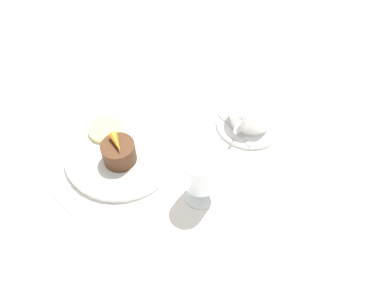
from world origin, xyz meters
name	(u,v)px	position (x,y,z in m)	size (l,w,h in m)	color
ground_plane	(148,163)	(0.00, 0.00, 0.00)	(3.00, 3.00, 0.00)	white
dinner_plate	(122,152)	(0.01, -0.06, 0.01)	(0.24, 0.24, 0.01)	white
saucer	(249,122)	(-0.22, 0.12, 0.01)	(0.15, 0.15, 0.01)	white
coffee_cup	(252,111)	(-0.22, 0.12, 0.04)	(0.12, 0.10, 0.06)	white
spoon	(238,132)	(-0.17, 0.11, 0.01)	(0.05, 0.12, 0.00)	silver
wine_glass	(202,173)	(0.00, 0.13, 0.07)	(0.06, 0.06, 0.12)	silver
fork	(69,209)	(0.17, -0.05, 0.00)	(0.04, 0.20, 0.01)	silver
dessert_cake	(119,152)	(0.03, -0.04, 0.04)	(0.07, 0.07, 0.05)	#4C2D19
carrot_garnish	(116,143)	(0.03, -0.04, 0.07)	(0.04, 0.05, 0.02)	orange
pineapple_slice	(106,130)	(-0.01, -0.12, 0.02)	(0.07, 0.07, 0.01)	#EFE075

